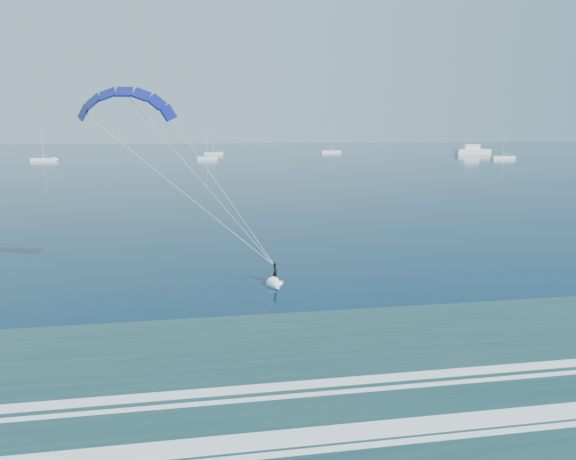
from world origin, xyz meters
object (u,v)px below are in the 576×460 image
(sailboat_1, at_px, (44,159))
(sailboat_5, at_px, (503,157))
(sailboat_4, at_px, (331,152))
(kitesurfer_rig, at_px, (200,180))
(motor_yacht, at_px, (472,150))
(sailboat_3, at_px, (207,158))
(sailboat_2, at_px, (213,153))

(sailboat_1, distance_m, sailboat_5, 179.61)
(sailboat_4, bearing_deg, kitesurfer_rig, -106.35)
(motor_yacht, height_order, sailboat_1, sailboat_1)
(motor_yacht, relative_size, sailboat_5, 1.31)
(sailboat_1, bearing_deg, motor_yacht, 7.77)
(motor_yacht, relative_size, sailboat_3, 1.61)
(kitesurfer_rig, distance_m, sailboat_2, 210.93)
(kitesurfer_rig, relative_size, sailboat_1, 1.25)
(sailboat_1, relative_size, sailboat_3, 1.18)
(sailboat_4, relative_size, sailboat_5, 1.03)
(sailboat_3, height_order, sailboat_4, sailboat_4)
(motor_yacht, relative_size, sailboat_1, 1.37)
(motor_yacht, distance_m, sailboat_3, 129.75)
(sailboat_1, bearing_deg, sailboat_5, -4.83)
(motor_yacht, xyz_separation_m, sailboat_5, (-8.98, -40.78, -1.15))
(kitesurfer_rig, bearing_deg, sailboat_1, 109.10)
(sailboat_5, bearing_deg, sailboat_3, 172.87)
(kitesurfer_rig, bearing_deg, sailboat_2, 88.61)
(sailboat_2, bearing_deg, sailboat_4, 10.89)
(sailboat_1, height_order, sailboat_3, sailboat_1)
(motor_yacht, xyz_separation_m, sailboat_4, (-63.75, 26.28, -1.14))
(sailboat_2, height_order, sailboat_5, sailboat_5)
(kitesurfer_rig, xyz_separation_m, motor_yacht, (128.96, 196.02, -6.27))
(sailboat_4, distance_m, sailboat_5, 86.59)
(sailboat_2, bearing_deg, sailboat_1, -147.81)
(sailboat_1, distance_m, sailboat_3, 60.84)
(kitesurfer_rig, xyz_separation_m, sailboat_4, (65.21, 222.30, -7.41))
(sailboat_3, bearing_deg, motor_yacht, 11.56)
(kitesurfer_rig, distance_m, sailboat_1, 180.45)
(sailboat_3, height_order, sailboat_5, sailboat_5)
(sailboat_5, bearing_deg, sailboat_1, 175.17)
(sailboat_2, xyz_separation_m, sailboat_3, (-3.28, -40.71, -0.01))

